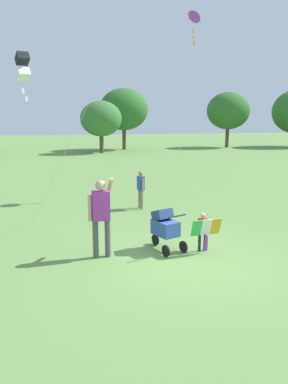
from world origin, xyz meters
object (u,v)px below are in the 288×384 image
(stroller, at_px, (165,226))
(kite_adult_black, at_px, (23,67))
(person_red_shirt, at_px, (141,187))
(kite_orange_delta, at_px, (194,21))
(child_with_butterfly_kite, at_px, (203,229))
(person_adult_flyer, at_px, (101,211))

(stroller, height_order, kite_adult_black, kite_adult_black)
(kite_adult_black, relative_size, person_red_shirt, 3.72)
(kite_orange_delta, bearing_deg, kite_adult_black, -152.98)
(person_red_shirt, bearing_deg, stroller, -93.94)
(kite_orange_delta, height_order, person_red_shirt, kite_orange_delta)
(person_red_shirt, bearing_deg, kite_adult_black, -164.32)
(person_red_shirt, bearing_deg, child_with_butterfly_kite, -82.67)
(kite_adult_black, xyz_separation_m, person_red_shirt, (3.62, 1.02, -3.78))
(stroller, height_order, person_red_shirt, person_red_shirt)
(stroller, bearing_deg, person_adult_flyer, -174.42)
(person_adult_flyer, xyz_separation_m, kite_orange_delta, (4.40, 6.45, 5.76))
(stroller, distance_m, kite_orange_delta, 9.31)
(child_with_butterfly_kite, distance_m, stroller, 0.93)
(child_with_butterfly_kite, relative_size, person_adult_flyer, 0.50)
(child_with_butterfly_kite, xyz_separation_m, stroller, (-0.86, 0.33, 0.03))
(person_adult_flyer, height_order, kite_adult_black, kite_adult_black)
(child_with_butterfly_kite, height_order, stroller, stroller)
(person_adult_flyer, relative_size, stroller, 1.70)
(kite_adult_black, bearing_deg, kite_orange_delta, 27.02)
(person_adult_flyer, relative_size, person_red_shirt, 1.41)
(child_with_butterfly_kite, relative_size, person_red_shirt, 0.71)
(person_adult_flyer, bearing_deg, stroller, 5.58)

